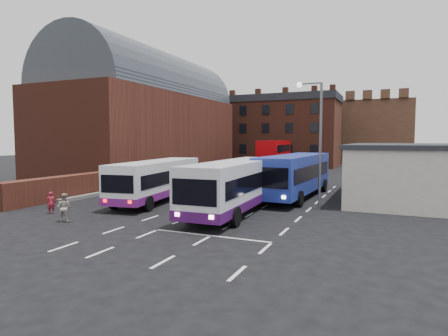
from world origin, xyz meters
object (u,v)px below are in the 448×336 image
at_px(bus_blue, 295,173).
at_px(pedestrian_red, 51,203).
at_px(street_lamp, 316,133).
at_px(bus_white_inbound, 236,182).
at_px(bus_red_double, 275,156).
at_px(bus_white_outbound, 157,177).
at_px(pedestrian_beige, 64,208).

distance_m(bus_blue, pedestrian_red, 17.68).
relative_size(street_lamp, pedestrian_red, 6.11).
xyz_separation_m(bus_white_inbound, street_lamp, (4.38, 3.11, 3.14)).
bearing_deg(street_lamp, bus_red_double, 111.73).
height_order(bus_white_outbound, pedestrian_beige, bus_white_outbound).
xyz_separation_m(bus_blue, bus_red_double, (-7.32, 19.77, 0.38)).
distance_m(bus_white_inbound, pedestrian_beige, 10.14).
bearing_deg(bus_white_inbound, street_lamp, -146.59).
bearing_deg(street_lamp, bus_white_outbound, -173.16).
bearing_deg(bus_red_double, pedestrian_red, 76.13).
bearing_deg(pedestrian_red, pedestrian_beige, 113.12).
bearing_deg(pedestrian_red, bus_red_double, -137.27).
xyz_separation_m(bus_white_outbound, bus_blue, (9.08, 5.75, 0.22)).
xyz_separation_m(bus_white_inbound, pedestrian_red, (-10.38, -4.99, -1.23)).
distance_m(street_lamp, pedestrian_beige, 16.01).
relative_size(bus_blue, street_lamp, 1.49).
distance_m(bus_white_outbound, bus_blue, 10.76).
xyz_separation_m(bus_red_double, street_lamp, (9.63, -24.15, 2.68)).
distance_m(bus_blue, bus_red_double, 21.08).
height_order(bus_white_inbound, street_lamp, street_lamp).
height_order(bus_white_inbound, pedestrian_beige, bus_white_inbound).
xyz_separation_m(bus_white_inbound, pedestrian_beige, (-7.77, -6.41, -1.11)).
height_order(bus_blue, street_lamp, street_lamp).
distance_m(bus_white_inbound, pedestrian_red, 11.58).
distance_m(bus_blue, street_lamp, 5.82).
distance_m(bus_white_outbound, bus_white_inbound, 7.23).
bearing_deg(bus_white_inbound, pedestrian_beige, 37.59).
bearing_deg(bus_blue, bus_white_inbound, 77.06).
bearing_deg(bus_white_inbound, bus_blue, -107.39).
distance_m(bus_white_outbound, pedestrian_red, 7.60).
bearing_deg(bus_white_inbound, pedestrian_red, 23.74).
distance_m(bus_red_double, pedestrian_beige, 33.80).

